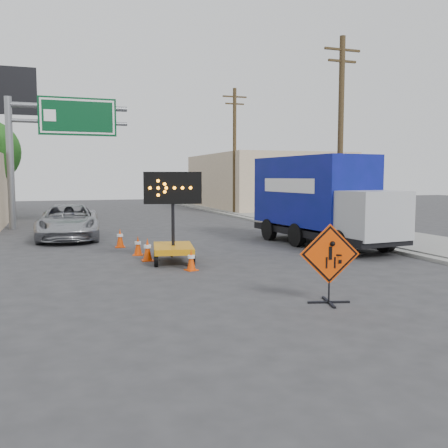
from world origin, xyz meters
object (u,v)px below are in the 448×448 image
box_truck (321,205)px  pickup_truck (69,222)px  construction_sign (329,262)px  arrow_board (173,242)px

box_truck → pickup_truck: bearing=145.1°
construction_sign → box_truck: bearing=76.5°
construction_sign → arrow_board: 6.49m
construction_sign → pickup_truck: size_ratio=0.32×
box_truck → arrow_board: bearing=-168.3°
construction_sign → arrow_board: bearing=123.2°
construction_sign → box_truck: box_truck is taller
arrow_board → construction_sign: bearing=-61.6°
arrow_board → box_truck: (6.47, 2.00, 0.95)m
pickup_truck → box_truck: size_ratio=0.72×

